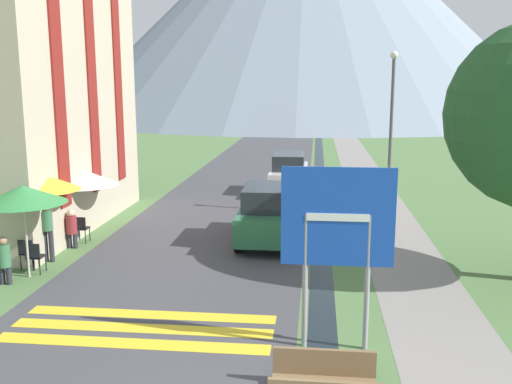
{
  "coord_description": "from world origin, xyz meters",
  "views": [
    {
      "loc": [
        1.0,
        -6.63,
        4.98
      ],
      "look_at": [
        -0.77,
        10.0,
        1.75
      ],
      "focal_mm": 40.0,
      "sensor_mm": 36.0,
      "label": 1
    }
  ],
  "objects_px": {
    "cafe_umbrella_rear_white": "(83,177)",
    "person_seated_near": "(4,258)",
    "parked_car_far": "(289,173)",
    "road_sign": "(337,231)",
    "streetlamp": "(391,123)",
    "cafe_chair_middle": "(40,241)",
    "parked_car_near": "(270,214)",
    "person_standing_terrace": "(47,228)",
    "hotel_building": "(7,63)",
    "person_seated_far": "(72,227)",
    "cafe_umbrella_middle_yellow": "(45,182)",
    "cafe_chair_far_right": "(60,226)",
    "cafe_chair_near_left": "(34,255)",
    "cafe_umbrella_front_green": "(23,195)",
    "cafe_chair_far_left": "(81,227)",
    "cafe_chair_near_right": "(28,251)"
  },
  "relations": [
    {
      "from": "cafe_umbrella_rear_white",
      "to": "person_seated_near",
      "type": "xyz_separation_m",
      "value": [
        -0.1,
        -4.82,
        -1.23
      ]
    },
    {
      "from": "parked_car_far",
      "to": "person_seated_near",
      "type": "distance_m",
      "value": 14.34
    },
    {
      "from": "road_sign",
      "to": "streetlamp",
      "type": "bearing_deg",
      "value": 78.21
    },
    {
      "from": "parked_car_far",
      "to": "cafe_chair_middle",
      "type": "bearing_deg",
      "value": -121.81
    },
    {
      "from": "parked_car_near",
      "to": "cafe_umbrella_rear_white",
      "type": "distance_m",
      "value": 6.26
    },
    {
      "from": "parked_car_near",
      "to": "person_standing_terrace",
      "type": "bearing_deg",
      "value": -156.12
    },
    {
      "from": "cafe_chair_middle",
      "to": "person_standing_terrace",
      "type": "xyz_separation_m",
      "value": [
        0.38,
        -0.29,
        0.46
      ]
    },
    {
      "from": "hotel_building",
      "to": "person_seated_far",
      "type": "xyz_separation_m",
      "value": [
        3.06,
        -2.57,
        -4.94
      ]
    },
    {
      "from": "hotel_building",
      "to": "cafe_umbrella_middle_yellow",
      "type": "relative_size",
      "value": 4.33
    },
    {
      "from": "hotel_building",
      "to": "parked_car_near",
      "type": "bearing_deg",
      "value": -7.9
    },
    {
      "from": "parked_car_near",
      "to": "cafe_chair_middle",
      "type": "distance_m",
      "value": 6.85
    },
    {
      "from": "hotel_building",
      "to": "parked_car_near",
      "type": "relative_size",
      "value": 2.59
    },
    {
      "from": "cafe_chair_far_right",
      "to": "cafe_chair_near_left",
      "type": "relative_size",
      "value": 1.0
    },
    {
      "from": "cafe_umbrella_front_green",
      "to": "person_seated_near",
      "type": "bearing_deg",
      "value": -118.08
    },
    {
      "from": "person_seated_near",
      "to": "parked_car_far",
      "type": "bearing_deg",
      "value": 63.25
    },
    {
      "from": "cafe_chair_far_right",
      "to": "person_seated_near",
      "type": "bearing_deg",
      "value": -83.85
    },
    {
      "from": "cafe_chair_far_left",
      "to": "cafe_chair_near_left",
      "type": "distance_m",
      "value": 2.98
    },
    {
      "from": "cafe_chair_far_left",
      "to": "person_standing_terrace",
      "type": "bearing_deg",
      "value": -74.42
    },
    {
      "from": "parked_car_near",
      "to": "cafe_chair_near_left",
      "type": "xyz_separation_m",
      "value": [
        -5.91,
        -3.72,
        -0.4
      ]
    },
    {
      "from": "cafe_chair_far_left",
      "to": "streetlamp",
      "type": "height_order",
      "value": "streetlamp"
    },
    {
      "from": "cafe_chair_near_left",
      "to": "road_sign",
      "type": "bearing_deg",
      "value": 4.11
    },
    {
      "from": "cafe_chair_far_right",
      "to": "cafe_umbrella_rear_white",
      "type": "height_order",
      "value": "cafe_umbrella_rear_white"
    },
    {
      "from": "cafe_umbrella_front_green",
      "to": "person_seated_far",
      "type": "relative_size",
      "value": 2.0
    },
    {
      "from": "cafe_umbrella_rear_white",
      "to": "person_standing_terrace",
      "type": "distance_m",
      "value": 3.1
    },
    {
      "from": "road_sign",
      "to": "streetlamp",
      "type": "xyz_separation_m",
      "value": [
        2.26,
        10.83,
        1.23
      ]
    },
    {
      "from": "cafe_umbrella_middle_yellow",
      "to": "streetlamp",
      "type": "height_order",
      "value": "streetlamp"
    },
    {
      "from": "cafe_chair_near_right",
      "to": "person_seated_near",
      "type": "relative_size",
      "value": 0.69
    },
    {
      "from": "cafe_chair_middle",
      "to": "cafe_chair_far_right",
      "type": "bearing_deg",
      "value": 78.79
    },
    {
      "from": "parked_car_near",
      "to": "parked_car_far",
      "type": "bearing_deg",
      "value": 88.68
    },
    {
      "from": "streetlamp",
      "to": "person_seated_near",
      "type": "bearing_deg",
      "value": -141.61
    },
    {
      "from": "road_sign",
      "to": "cafe_chair_near_right",
      "type": "xyz_separation_m",
      "value": [
        -8.07,
        3.77,
        -1.78
      ]
    },
    {
      "from": "cafe_chair_middle",
      "to": "cafe_chair_near_left",
      "type": "height_order",
      "value": "same"
    },
    {
      "from": "cafe_chair_far_left",
      "to": "person_seated_near",
      "type": "relative_size",
      "value": 0.69
    },
    {
      "from": "parked_car_near",
      "to": "person_standing_terrace",
      "type": "xyz_separation_m",
      "value": [
        -6.03,
        -2.67,
        0.06
      ]
    },
    {
      "from": "cafe_chair_far_left",
      "to": "cafe_umbrella_middle_yellow",
      "type": "height_order",
      "value": "cafe_umbrella_middle_yellow"
    },
    {
      "from": "hotel_building",
      "to": "cafe_chair_far_left",
      "type": "xyz_separation_m",
      "value": [
        3.1,
        -1.99,
        -5.1
      ]
    },
    {
      "from": "cafe_chair_far_right",
      "to": "cafe_umbrella_rear_white",
      "type": "xyz_separation_m",
      "value": [
        0.4,
        1.02,
        1.4
      ]
    },
    {
      "from": "cafe_chair_near_right",
      "to": "cafe_chair_far_left",
      "type": "distance_m",
      "value": 2.69
    },
    {
      "from": "cafe_chair_near_right",
      "to": "cafe_umbrella_front_green",
      "type": "bearing_deg",
      "value": -80.77
    },
    {
      "from": "hotel_building",
      "to": "cafe_chair_near_left",
      "type": "relative_size",
      "value": 12.19
    },
    {
      "from": "road_sign",
      "to": "person_seated_near",
      "type": "xyz_separation_m",
      "value": [
        -8.08,
        2.63,
        -1.61
      ]
    },
    {
      "from": "cafe_umbrella_rear_white",
      "to": "cafe_chair_near_left",
      "type": "bearing_deg",
      "value": -86.24
    },
    {
      "from": "parked_car_near",
      "to": "streetlamp",
      "type": "bearing_deg",
      "value": 41.85
    },
    {
      "from": "road_sign",
      "to": "cafe_chair_far_left",
      "type": "relative_size",
      "value": 4.1
    },
    {
      "from": "road_sign",
      "to": "parked_car_far",
      "type": "xyz_separation_m",
      "value": [
        -1.62,
        15.44,
        -1.39
      ]
    },
    {
      "from": "cafe_chair_far_right",
      "to": "streetlamp",
      "type": "distance_m",
      "value": 11.9
    },
    {
      "from": "cafe_umbrella_middle_yellow",
      "to": "person_seated_near",
      "type": "xyz_separation_m",
      "value": [
        0.02,
        -2.41,
        -1.48
      ]
    },
    {
      "from": "cafe_chair_near_right",
      "to": "person_seated_far",
      "type": "distance_m",
      "value": 2.12
    },
    {
      "from": "road_sign",
      "to": "cafe_chair_far_right",
      "type": "relative_size",
      "value": 4.1
    },
    {
      "from": "cafe_umbrella_middle_yellow",
      "to": "cafe_umbrella_rear_white",
      "type": "relative_size",
      "value": 1.05
    }
  ]
}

